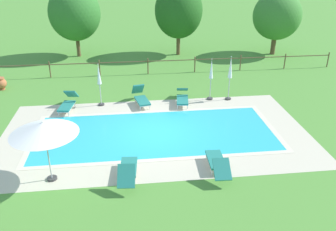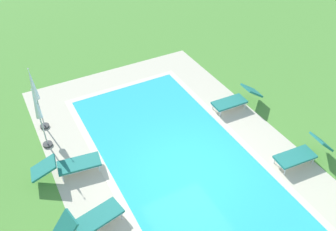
{
  "view_description": "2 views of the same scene",
  "coord_description": "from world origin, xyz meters",
  "views": [
    {
      "loc": [
        -1.12,
        -14.14,
        7.59
      ],
      "look_at": [
        0.63,
        0.5,
        0.6
      ],
      "focal_mm": 37.88,
      "sensor_mm": 36.0,
      "label": 1
    },
    {
      "loc": [
        -6.18,
        4.1,
        8.26
      ],
      "look_at": [
        1.68,
        -0.16,
        1.03
      ],
      "focal_mm": 37.53,
      "sensor_mm": 36.0,
      "label": 2
    }
  ],
  "objects": [
    {
      "name": "ground_plane",
      "position": [
        0.0,
        0.0,
        0.0
      ],
      "size": [
        160.0,
        160.0,
        0.0
      ],
      "primitive_type": "plane",
      "color": "#518E38"
    },
    {
      "name": "pool_deck_paving",
      "position": [
        0.0,
        0.0,
        0.0
      ],
      "size": [
        13.74,
        7.55,
        0.01
      ],
      "primitive_type": "cube",
      "color": "beige",
      "rests_on": "ground"
    },
    {
      "name": "swimming_pool_water",
      "position": [
        0.0,
        0.0,
        0.01
      ],
      "size": [
        10.54,
        4.34,
        0.01
      ],
      "primitive_type": "cube",
      "color": "#2DB7C6",
      "rests_on": "ground"
    },
    {
      "name": "pool_coping_rim",
      "position": [
        0.0,
        0.0,
        0.01
      ],
      "size": [
        11.02,
        4.82,
        0.01
      ],
      "color": "beige",
      "rests_on": "ground"
    },
    {
      "name": "sun_lounger_north_near_steps",
      "position": [
        -1.29,
        -3.4,
        0.38
      ],
      "size": [
        0.76,
        1.99,
        0.9
      ],
      "color": "#237A70",
      "rests_on": "ground"
    },
    {
      "name": "sun_lounger_north_mid",
      "position": [
        2.03,
        -3.29,
        0.37
      ],
      "size": [
        0.67,
        2.04,
        0.81
      ],
      "color": "#237A70",
      "rests_on": "ground"
    },
    {
      "name": "sun_lounger_north_far",
      "position": [
        -4.25,
        3.12,
        0.38
      ],
      "size": [
        0.9,
        2.03,
        0.88
      ],
      "color": "#237A70",
      "rests_on": "ground"
    },
    {
      "name": "sun_lounger_north_end",
      "position": [
        1.73,
        3.25,
        0.35
      ],
      "size": [
        0.89,
        2.13,
        0.72
      ],
      "color": "#237A70",
      "rests_on": "ground"
    },
    {
      "name": "sun_lounger_south_near_corner",
      "position": [
        -0.48,
        3.35,
        0.39
      ],
      "size": [
        0.96,
        1.96,
        0.97
      ],
      "color": "#237A70",
      "rests_on": "ground"
    },
    {
      "name": "patio_umbrella_open_foreground",
      "position": [
        -4.04,
        -3.11,
        2.08
      ],
      "size": [
        2.33,
        2.33,
        2.35
      ],
      "color": "#383838",
      "rests_on": "ground"
    },
    {
      "name": "patio_umbrella_closed_row_west",
      "position": [
        -2.6,
        3.47,
        1.45
      ],
      "size": [
        0.32,
        0.32,
        2.29
      ],
      "color": "#383838",
      "rests_on": "ground"
    },
    {
      "name": "patio_umbrella_closed_row_mid_west",
      "position": [
        4.33,
        3.44,
        1.59
      ],
      "size": [
        0.32,
        0.32,
        2.46
      ],
      "color": "#383838",
      "rests_on": "ground"
    },
    {
      "name": "patio_umbrella_closed_row_centre",
      "position": [
        3.32,
        3.58,
        1.45
      ],
      "size": [
        0.32,
        0.32,
        2.32
      ],
      "color": "#383838",
      "rests_on": "ground"
    },
    {
      "name": "terracotta_urn_near_fence",
      "position": [
        -8.55,
        6.48,
        0.4
      ],
      "size": [
        0.64,
        0.64,
        0.74
      ],
      "color": "#B7663D",
      "rests_on": "ground"
    },
    {
      "name": "perimeter_fence",
      "position": [
        0.23,
        8.4,
        0.69
      ],
      "size": [
        25.31,
        0.08,
        1.05
      ],
      "color": "brown",
      "rests_on": "ground"
    },
    {
      "name": "tree_far_west",
      "position": [
        10.31,
        12.07,
        2.95
      ],
      "size": [
        3.62,
        3.62,
        4.77
      ],
      "color": "brown",
      "rests_on": "ground"
    },
    {
      "name": "tree_west_mid",
      "position": [
        -4.78,
        13.26,
        3.25
      ],
      "size": [
        3.79,
        3.79,
        5.27
      ],
      "color": "brown",
      "rests_on": "ground"
    },
    {
      "name": "tree_east_mid",
      "position": [
        2.9,
        12.83,
        3.33
      ],
      "size": [
        3.58,
        3.58,
        5.4
      ],
      "color": "brown",
      "rests_on": "ground"
    }
  ]
}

